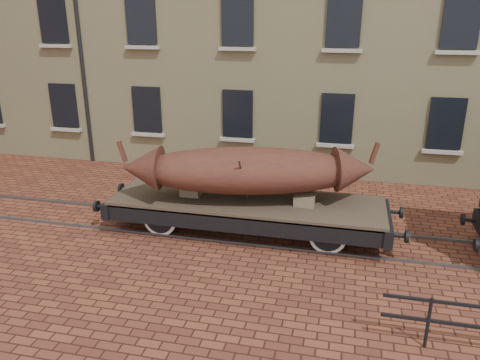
# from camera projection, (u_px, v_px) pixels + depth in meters

# --- Properties ---
(ground) EXTENTS (90.00, 90.00, 0.00)m
(ground) POSITION_uv_depth(u_px,v_px,m) (286.00, 236.00, 12.42)
(ground) COLOR #53281C
(rail_track) EXTENTS (30.00, 1.52, 0.06)m
(rail_track) POSITION_uv_depth(u_px,v_px,m) (286.00, 235.00, 12.41)
(rail_track) COLOR #59595E
(rail_track) RESTS_ON ground
(flatcar_wagon) EXTENTS (8.07, 2.19, 1.22)m
(flatcar_wagon) POSITION_uv_depth(u_px,v_px,m) (246.00, 206.00, 12.40)
(flatcar_wagon) COLOR #48382A
(flatcar_wagon) RESTS_ON ground
(iron_boat) EXTENTS (6.62, 2.97, 1.59)m
(iron_boat) POSITION_uv_depth(u_px,v_px,m) (247.00, 170.00, 12.05)
(iron_boat) COLOR #58291D
(iron_boat) RESTS_ON flatcar_wagon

